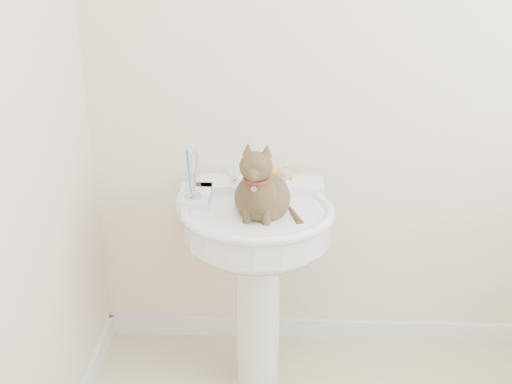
# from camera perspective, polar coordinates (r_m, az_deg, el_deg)

# --- Properties ---
(wall_back) EXTENTS (2.20, 0.00, 2.50)m
(wall_back) POSITION_cam_1_polar(r_m,az_deg,el_deg) (2.53, 9.76, 10.84)
(wall_back) COLOR #F5E1C3
(wall_back) RESTS_ON ground
(baseboard_back) EXTENTS (2.20, 0.02, 0.09)m
(baseboard_back) POSITION_cam_1_polar(r_m,az_deg,el_deg) (3.03, 8.19, -12.00)
(baseboard_back) COLOR white
(baseboard_back) RESTS_ON floor
(pedestal_sink) EXTENTS (0.59, 0.58, 0.82)m
(pedestal_sink) POSITION_cam_1_polar(r_m,az_deg,el_deg) (2.45, 0.09, -4.49)
(pedestal_sink) COLOR white
(pedestal_sink) RESTS_ON floor
(faucet) EXTENTS (0.28, 0.12, 0.14)m
(faucet) POSITION_cam_1_polar(r_m,az_deg,el_deg) (2.49, 0.28, 1.48)
(faucet) COLOR silver
(faucet) RESTS_ON pedestal_sink
(soap_bar) EXTENTS (0.10, 0.08, 0.03)m
(soap_bar) POSITION_cam_1_polar(r_m,az_deg,el_deg) (2.58, 2.40, 1.63)
(soap_bar) COLOR orange
(soap_bar) RESTS_ON pedestal_sink
(toothbrush_cup) EXTENTS (0.07, 0.07, 0.19)m
(toothbrush_cup) POSITION_cam_1_polar(r_m,az_deg,el_deg) (2.39, -5.65, 0.61)
(toothbrush_cup) COLOR silver
(toothbrush_cup) RESTS_ON pedestal_sink
(cat) EXTENTS (0.23, 0.28, 0.42)m
(cat) POSITION_cam_1_polar(r_m,az_deg,el_deg) (2.32, 0.51, -0.13)
(cat) COLOR brown
(cat) RESTS_ON pedestal_sink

